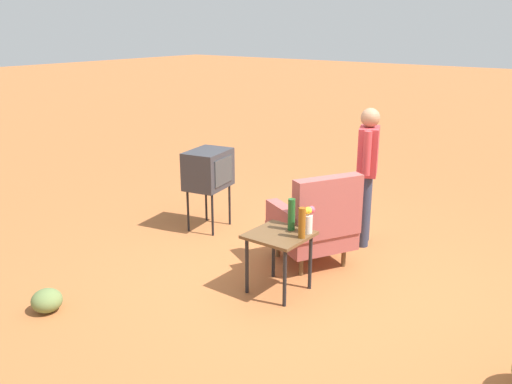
{
  "coord_description": "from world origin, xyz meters",
  "views": [
    {
      "loc": [
        4.66,
        2.83,
        2.56
      ],
      "look_at": [
        -0.2,
        -0.88,
        0.65
      ],
      "focal_mm": 38.11,
      "sensor_mm": 36.0,
      "label": 1
    }
  ],
  "objects_px": {
    "person_standing": "(367,168)",
    "bottle_tall_amber": "(302,223)",
    "armchair": "(316,222)",
    "bottle_wine_green": "(292,215)",
    "flower_vase": "(308,218)",
    "tv_on_stand": "(208,170)",
    "side_table": "(279,242)"
  },
  "relations": [
    {
      "from": "side_table",
      "to": "tv_on_stand",
      "type": "xyz_separation_m",
      "value": [
        -0.89,
        -1.72,
        0.26
      ]
    },
    {
      "from": "bottle_wine_green",
      "to": "armchair",
      "type": "bearing_deg",
      "value": -173.38
    },
    {
      "from": "tv_on_stand",
      "to": "flower_vase",
      "type": "distance_m",
      "value": 2.05
    },
    {
      "from": "armchair",
      "to": "bottle_wine_green",
      "type": "bearing_deg",
      "value": 6.62
    },
    {
      "from": "tv_on_stand",
      "to": "bottle_tall_amber",
      "type": "height_order",
      "value": "tv_on_stand"
    },
    {
      "from": "armchair",
      "to": "side_table",
      "type": "height_order",
      "value": "armchair"
    },
    {
      "from": "tv_on_stand",
      "to": "bottle_tall_amber",
      "type": "relative_size",
      "value": 3.43
    },
    {
      "from": "tv_on_stand",
      "to": "side_table",
      "type": "bearing_deg",
      "value": 62.68
    },
    {
      "from": "armchair",
      "to": "flower_vase",
      "type": "distance_m",
      "value": 0.66
    },
    {
      "from": "side_table",
      "to": "bottle_wine_green",
      "type": "bearing_deg",
      "value": 165.27
    },
    {
      "from": "side_table",
      "to": "bottle_tall_amber",
      "type": "relative_size",
      "value": 2.04
    },
    {
      "from": "armchair",
      "to": "bottle_tall_amber",
      "type": "height_order",
      "value": "armchair"
    },
    {
      "from": "side_table",
      "to": "tv_on_stand",
      "type": "relative_size",
      "value": 0.59
    },
    {
      "from": "armchair",
      "to": "flower_vase",
      "type": "xyz_separation_m",
      "value": [
        0.56,
        0.24,
        0.26
      ]
    },
    {
      "from": "side_table",
      "to": "flower_vase",
      "type": "bearing_deg",
      "value": 130.79
    },
    {
      "from": "armchair",
      "to": "person_standing",
      "type": "relative_size",
      "value": 0.65
    },
    {
      "from": "person_standing",
      "to": "flower_vase",
      "type": "height_order",
      "value": "person_standing"
    },
    {
      "from": "bottle_tall_amber",
      "to": "flower_vase",
      "type": "height_order",
      "value": "bottle_tall_amber"
    },
    {
      "from": "bottle_wine_green",
      "to": "bottle_tall_amber",
      "type": "xyz_separation_m",
      "value": [
        0.11,
        0.19,
        -0.01
      ]
    },
    {
      "from": "person_standing",
      "to": "bottle_tall_amber",
      "type": "distance_m",
      "value": 1.61
    },
    {
      "from": "flower_vase",
      "to": "bottle_wine_green",
      "type": "bearing_deg",
      "value": -79.61
    },
    {
      "from": "bottle_wine_green",
      "to": "flower_vase",
      "type": "distance_m",
      "value": 0.17
    },
    {
      "from": "side_table",
      "to": "flower_vase",
      "type": "relative_size",
      "value": 2.3
    },
    {
      "from": "side_table",
      "to": "person_standing",
      "type": "relative_size",
      "value": 0.37
    },
    {
      "from": "tv_on_stand",
      "to": "bottle_wine_green",
      "type": "height_order",
      "value": "tv_on_stand"
    },
    {
      "from": "person_standing",
      "to": "bottle_wine_green",
      "type": "bearing_deg",
      "value": -2.52
    },
    {
      "from": "bottle_wine_green",
      "to": "flower_vase",
      "type": "relative_size",
      "value": 1.21
    },
    {
      "from": "side_table",
      "to": "tv_on_stand",
      "type": "bearing_deg",
      "value": -117.32
    },
    {
      "from": "side_table",
      "to": "bottle_tall_amber",
      "type": "xyz_separation_m",
      "value": [
        -0.04,
        0.23,
        0.24
      ]
    },
    {
      "from": "bottle_tall_amber",
      "to": "armchair",
      "type": "bearing_deg",
      "value": -159.55
    },
    {
      "from": "bottle_tall_amber",
      "to": "person_standing",
      "type": "bearing_deg",
      "value": -175.44
    },
    {
      "from": "armchair",
      "to": "bottle_wine_green",
      "type": "height_order",
      "value": "armchair"
    }
  ]
}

